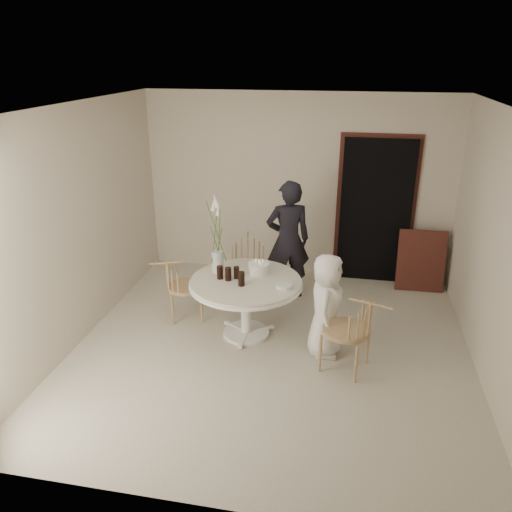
% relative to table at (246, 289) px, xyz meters
% --- Properties ---
extents(ground, '(4.50, 4.50, 0.00)m').
position_rel_table_xyz_m(ground, '(0.35, -0.25, -0.62)').
color(ground, beige).
rests_on(ground, ground).
extents(room_shell, '(4.50, 4.50, 4.50)m').
position_rel_table_xyz_m(room_shell, '(0.35, -0.25, 1.00)').
color(room_shell, white).
rests_on(room_shell, ground).
extents(doorway, '(1.00, 0.10, 2.10)m').
position_rel_table_xyz_m(doorway, '(1.50, 1.94, 0.43)').
color(doorway, black).
rests_on(doorway, ground).
extents(door_trim, '(1.12, 0.03, 2.22)m').
position_rel_table_xyz_m(door_trim, '(1.50, 1.98, 0.49)').
color(door_trim, '#59261E').
rests_on(door_trim, ground).
extents(table, '(1.33, 1.33, 0.73)m').
position_rel_table_xyz_m(table, '(0.00, 0.00, 0.00)').
color(table, white).
rests_on(table, ground).
extents(picture_frame, '(0.67, 0.21, 0.88)m').
position_rel_table_xyz_m(picture_frame, '(2.19, 1.70, -0.18)').
color(picture_frame, '#59261E').
rests_on(picture_frame, ground).
extents(chair_far, '(0.53, 0.56, 0.85)m').
position_rel_table_xyz_m(chair_far, '(-0.20, 1.05, -0.07)').
color(chair_far, tan).
rests_on(chair_far, ground).
extents(chair_right, '(0.60, 0.58, 0.86)m').
position_rel_table_xyz_m(chair_right, '(1.30, -0.51, -0.06)').
color(chair_right, tan).
rests_on(chair_right, ground).
extents(chair_left, '(0.56, 0.54, 0.79)m').
position_rel_table_xyz_m(chair_left, '(-0.95, 0.25, -0.11)').
color(chair_left, tan).
rests_on(chair_left, ground).
extents(girl, '(0.70, 0.57, 1.66)m').
position_rel_table_xyz_m(girl, '(0.34, 1.14, 0.21)').
color(girl, black).
rests_on(girl, ground).
extents(boy, '(0.41, 0.60, 1.20)m').
position_rel_table_xyz_m(boy, '(0.95, -0.22, -0.01)').
color(boy, white).
rests_on(boy, ground).
extents(birthday_cake, '(0.26, 0.26, 0.17)m').
position_rel_table_xyz_m(birthday_cake, '(0.11, 0.23, 0.18)').
color(birthday_cake, white).
rests_on(birthday_cake, table).
extents(cola_tumbler_a, '(0.08, 0.08, 0.16)m').
position_rel_table_xyz_m(cola_tumbler_a, '(-0.30, -0.02, 0.19)').
color(cola_tumbler_a, black).
rests_on(cola_tumbler_a, table).
extents(cola_tumbler_b, '(0.10, 0.10, 0.17)m').
position_rel_table_xyz_m(cola_tumbler_b, '(-0.02, -0.15, 0.20)').
color(cola_tumbler_b, black).
rests_on(cola_tumbler_b, table).
extents(cola_tumbler_c, '(0.09, 0.09, 0.16)m').
position_rel_table_xyz_m(cola_tumbler_c, '(-0.20, -0.05, 0.19)').
color(cola_tumbler_c, black).
rests_on(cola_tumbler_c, table).
extents(cola_tumbler_d, '(0.07, 0.07, 0.14)m').
position_rel_table_xyz_m(cola_tumbler_d, '(-0.12, 0.03, 0.19)').
color(cola_tumbler_d, black).
rests_on(cola_tumbler_d, table).
extents(plate_stack, '(0.21, 0.21, 0.05)m').
position_rel_table_xyz_m(plate_stack, '(0.47, -0.13, 0.14)').
color(plate_stack, silver).
rests_on(plate_stack, table).
extents(flower_vase, '(0.14, 0.14, 0.99)m').
position_rel_table_xyz_m(flower_vase, '(-0.38, 0.17, 0.46)').
color(flower_vase, silver).
rests_on(flower_vase, table).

